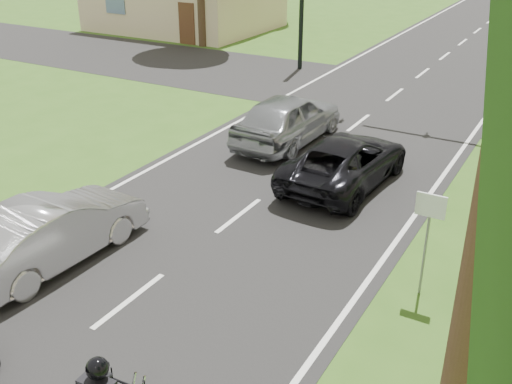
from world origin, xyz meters
TOP-DOWN VIEW (x-y plane):
  - ground at (0.00, 0.00)m, footprint 140.00×140.00m
  - road at (0.00, 10.00)m, footprint 8.00×100.00m
  - cross_road at (0.00, 16.00)m, footprint 60.00×7.00m
  - dark_suv at (1.49, 7.03)m, footprint 2.38×4.74m
  - silver_sedan at (-2.29, 0.36)m, footprint 1.66×4.33m
  - silver_suv at (-1.28, 9.08)m, footprint 2.02×4.72m
  - signal_pole_far at (-5.20, 18.00)m, footprint 0.20×0.20m
  - utility_pole_near at (6.20, -2.00)m, footprint 1.60×0.28m
  - sign_white at (4.70, 2.98)m, footprint 0.55×0.07m
  - sign_green at (4.90, 10.98)m, footprint 0.55×0.07m

SIDE VIEW (x-z plane):
  - ground at x=0.00m, z-range 0.00..0.00m
  - cross_road at x=0.00m, z-range 0.00..0.01m
  - road at x=0.00m, z-range 0.00..0.01m
  - dark_suv at x=1.49m, z-range 0.01..1.30m
  - silver_sedan at x=-2.29m, z-range 0.01..1.42m
  - silver_suv at x=-1.28m, z-range 0.01..1.60m
  - sign_white at x=4.70m, z-range 0.54..2.66m
  - sign_green at x=4.90m, z-range 0.54..2.66m
  - signal_pole_far at x=-5.20m, z-range 0.00..6.00m
  - utility_pole_near at x=6.20m, z-range 0.08..10.08m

